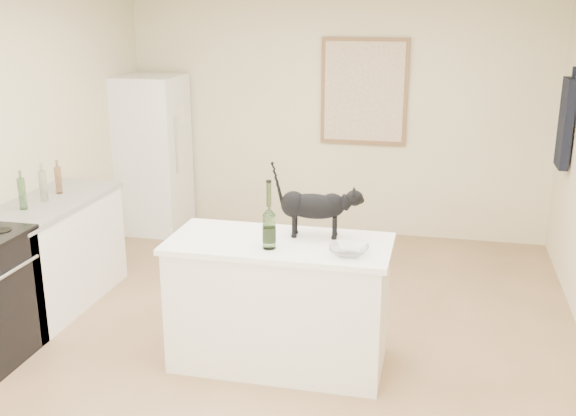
% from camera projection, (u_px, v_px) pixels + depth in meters
% --- Properties ---
extents(floor, '(5.50, 5.50, 0.00)m').
position_uv_depth(floor, '(273.00, 346.00, 4.97)').
color(floor, '#AA7D5A').
rests_on(floor, ground).
extents(wall_back, '(4.50, 0.00, 4.50)m').
position_uv_depth(wall_back, '(335.00, 114.00, 7.16)').
color(wall_back, beige).
rests_on(wall_back, ground).
extents(wall_front, '(4.50, 0.00, 4.50)m').
position_uv_depth(wall_front, '(46.00, 390.00, 2.03)').
color(wall_front, beige).
rests_on(wall_front, ground).
extents(island_base, '(1.44, 0.67, 0.86)m').
position_uv_depth(island_base, '(279.00, 305.00, 4.64)').
color(island_base, white).
rests_on(island_base, floor).
extents(island_top, '(1.50, 0.70, 0.04)m').
position_uv_depth(island_top, '(279.00, 244.00, 4.51)').
color(island_top, white).
rests_on(island_top, island_base).
extents(left_cabinets, '(0.60, 1.40, 0.86)m').
position_uv_depth(left_cabinets, '(52.00, 256.00, 5.55)').
color(left_cabinets, white).
rests_on(left_cabinets, floor).
extents(left_countertop, '(0.62, 1.44, 0.04)m').
position_uv_depth(left_countertop, '(47.00, 204.00, 5.42)').
color(left_countertop, gray).
rests_on(left_countertop, left_cabinets).
extents(fridge, '(0.68, 0.68, 1.70)m').
position_uv_depth(fridge, '(152.00, 155.00, 7.34)').
color(fridge, white).
rests_on(fridge, floor).
extents(artwork_frame, '(0.90, 0.03, 1.10)m').
position_uv_depth(artwork_frame, '(364.00, 92.00, 6.99)').
color(artwork_frame, brown).
rests_on(artwork_frame, wall_back).
extents(artwork_canvas, '(0.82, 0.00, 1.02)m').
position_uv_depth(artwork_canvas, '(364.00, 92.00, 6.98)').
color(artwork_canvas, beige).
rests_on(artwork_canvas, wall_back).
extents(hanging_garment, '(0.08, 0.34, 0.80)m').
position_uv_depth(hanging_garment, '(566.00, 123.00, 6.01)').
color(hanging_garment, black).
rests_on(hanging_garment, wall_right).
extents(black_cat, '(0.56, 0.21, 0.38)m').
position_uv_depth(black_cat, '(313.00, 210.00, 4.54)').
color(black_cat, black).
rests_on(black_cat, island_top).
extents(wine_bottle, '(0.11, 0.11, 0.40)m').
position_uv_depth(wine_bottle, '(269.00, 219.00, 4.31)').
color(wine_bottle, '#2F5A24').
rests_on(wine_bottle, island_top).
extents(glass_bowl, '(0.25, 0.25, 0.06)m').
position_uv_depth(glass_bowl, '(349.00, 251.00, 4.24)').
color(glass_bowl, white).
rests_on(glass_bowl, island_top).
extents(fridge_paper, '(0.01, 0.14, 0.18)m').
position_uv_depth(fridge_paper, '(182.00, 114.00, 7.18)').
color(fridge_paper, white).
rests_on(fridge_paper, fridge).
extents(counter_bottle_cluster, '(0.09, 0.53, 0.25)m').
position_uv_depth(counter_bottle_cluster, '(40.00, 187.00, 5.37)').
color(counter_bottle_cluster, '#A2AC9F').
rests_on(counter_bottle_cluster, left_countertop).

